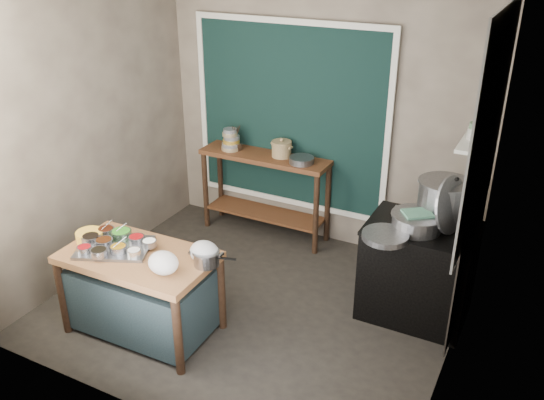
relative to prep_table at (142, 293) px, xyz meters
The scene contains 30 objects.
floor 1.06m from the prep_table, 49.09° to the left, with size 3.50×3.00×0.02m, color black.
back_wall 2.57m from the prep_table, 73.95° to the left, with size 3.50×0.02×2.80m, color gray.
left_wall 1.69m from the prep_table, 145.95° to the left, with size 0.02×3.00×2.80m, color gray.
right_wall 2.72m from the prep_table, 17.29° to the left, with size 0.02×3.00×2.80m, color gray.
curtain_panel 2.44m from the prep_table, 82.30° to the left, with size 2.10×0.02×1.90m, color black.
curtain_frame 2.43m from the prep_table, 82.27° to the left, with size 2.22×0.03×2.02m, color beige, non-canonical shape.
tile_panel 3.09m from the prep_table, 28.59° to the left, with size 0.02×1.70×1.70m, color #B2B2AA.
soot_patch 2.79m from the prep_table, 30.36° to the left, with size 0.01×1.30×1.30m, color black.
wall_shelf 3.04m from the prep_table, 35.06° to the left, with size 0.22×0.70×0.03m, color beige.
prep_table is the anchor object (origin of this frame).
back_counter 2.03m from the prep_table, 87.18° to the left, with size 1.45×0.40×0.95m, color #512E17.
stove_block 2.39m from the prep_table, 33.02° to the left, with size 0.90×0.68×0.85m, color black.
stove_top 2.44m from the prep_table, 33.02° to the left, with size 0.92×0.69×0.03m, color black.
condiment_tray 0.45m from the prep_table, behind, with size 0.58×0.42×0.03m, color gray.
condiment_bowls 0.50m from the prep_table, behind, with size 0.62×0.47×0.07m.
yellow_basin 0.65m from the prep_table, behind, with size 0.23×0.23×0.09m, color yellow.
saucepan 0.74m from the prep_table, 12.06° to the left, with size 0.22×0.22×0.12m, color gray, non-canonical shape.
plastic_bag_a 0.61m from the prep_table, 19.42° to the right, with size 0.24×0.21×0.18m, color white.
plastic_bag_b 0.74m from the prep_table, 15.33° to the left, with size 0.24×0.21×0.18m, color white.
bowl_stack 2.14m from the prep_table, 98.78° to the left, with size 0.21×0.21×0.24m.
utensil_cup 2.13m from the prep_table, 97.31° to the left, with size 0.14×0.14×0.08m, color gray.
ceramic_crock 2.19m from the prep_table, 82.25° to the left, with size 0.23×0.23×0.15m, color #8D724D, non-canonical shape.
wide_bowl 2.15m from the prep_table, 74.49° to the left, with size 0.26×0.26×0.07m, color gray.
stock_pot 2.67m from the prep_table, 35.37° to the left, with size 0.47×0.47×0.36m, color gray, non-canonical shape.
pot_lid 2.66m from the prep_table, 30.94° to the left, with size 0.49×0.49×0.02m, color gray.
steamer 2.38m from the prep_table, 31.94° to the left, with size 0.44×0.44×0.14m, color gray, non-canonical shape.
green_cloth 2.40m from the prep_table, 31.94° to the left, with size 0.23×0.18×0.02m, color #4E896B.
shallow_pan 2.08m from the prep_table, 28.03° to the left, with size 0.38×0.38×0.05m, color gray.
shelf_bowl_stack 3.07m from the prep_table, 34.87° to the left, with size 0.16×0.16×0.13m.
shelf_bowl_green 3.19m from the prep_table, 38.95° to the left, with size 0.12×0.12×0.04m, color gray.
Camera 1 is at (2.18, -3.85, 3.15)m, focal length 38.00 mm.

